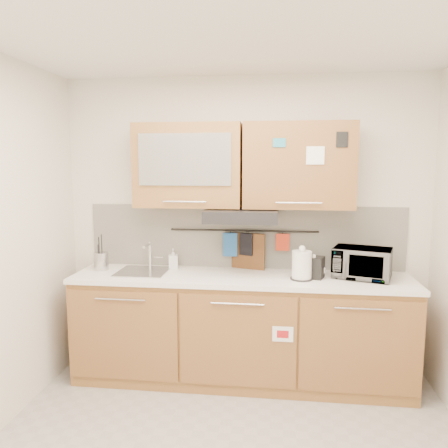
# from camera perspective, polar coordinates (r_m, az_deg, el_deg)

# --- Properties ---
(ceiling) EXTENTS (3.20, 3.20, 0.00)m
(ceiling) POSITION_cam_1_polar(r_m,az_deg,el_deg) (2.49, -0.06, 25.55)
(ceiling) COLOR white
(ceiling) RESTS_ON wall_back
(wall_back) EXTENTS (3.20, 0.00, 3.20)m
(wall_back) POSITION_cam_1_polar(r_m,az_deg,el_deg) (3.90, 2.63, -0.19)
(wall_back) COLOR silver
(wall_back) RESTS_ON ground
(base_cabinet) EXTENTS (2.80, 0.64, 0.88)m
(base_cabinet) POSITION_cam_1_polar(r_m,az_deg,el_deg) (3.84, 2.19, -14.19)
(base_cabinet) COLOR olive
(base_cabinet) RESTS_ON floor
(countertop) EXTENTS (2.82, 0.62, 0.04)m
(countertop) POSITION_cam_1_polar(r_m,az_deg,el_deg) (3.68, 2.22, -7.04)
(countertop) COLOR white
(countertop) RESTS_ON base_cabinet
(backsplash) EXTENTS (2.80, 0.02, 0.56)m
(backsplash) POSITION_cam_1_polar(r_m,az_deg,el_deg) (3.91, 2.61, -1.66)
(backsplash) COLOR silver
(backsplash) RESTS_ON countertop
(upper_cabinets) EXTENTS (1.82, 0.37, 0.70)m
(upper_cabinets) POSITION_cam_1_polar(r_m,az_deg,el_deg) (3.69, 2.40, 7.62)
(upper_cabinets) COLOR olive
(upper_cabinets) RESTS_ON wall_back
(range_hood) EXTENTS (0.60, 0.46, 0.10)m
(range_hood) POSITION_cam_1_polar(r_m,az_deg,el_deg) (3.64, 2.34, 1.14)
(range_hood) COLOR black
(range_hood) RESTS_ON upper_cabinets
(sink) EXTENTS (0.42, 0.40, 0.26)m
(sink) POSITION_cam_1_polar(r_m,az_deg,el_deg) (3.85, -10.52, -6.12)
(sink) COLOR silver
(sink) RESTS_ON countertop
(utensil_rail) EXTENTS (1.30, 0.02, 0.02)m
(utensil_rail) POSITION_cam_1_polar(r_m,az_deg,el_deg) (3.86, 2.57, -0.88)
(utensil_rail) COLOR black
(utensil_rail) RESTS_ON backsplash
(utensil_crock) EXTENTS (0.15, 0.15, 0.31)m
(utensil_crock) POSITION_cam_1_polar(r_m,az_deg,el_deg) (3.99, -15.74, -4.65)
(utensil_crock) COLOR #B1B1B6
(utensil_crock) RESTS_ON countertop
(kettle) EXTENTS (0.21, 0.20, 0.28)m
(kettle) POSITION_cam_1_polar(r_m,az_deg,el_deg) (3.58, 10.13, -5.41)
(kettle) COLOR silver
(kettle) RESTS_ON countertop
(toaster) EXTENTS (0.26, 0.21, 0.18)m
(toaster) POSITION_cam_1_polar(r_m,az_deg,el_deg) (3.66, 11.05, -5.47)
(toaster) COLOR black
(toaster) RESTS_ON countertop
(microwave) EXTENTS (0.52, 0.42, 0.25)m
(microwave) POSITION_cam_1_polar(r_m,az_deg,el_deg) (3.74, 17.57, -4.88)
(microwave) COLOR #999999
(microwave) RESTS_ON countertop
(soap_bottle) EXTENTS (0.10, 0.10, 0.18)m
(soap_bottle) POSITION_cam_1_polar(r_m,az_deg,el_deg) (3.93, -6.66, -4.49)
(soap_bottle) COLOR #999999
(soap_bottle) RESTS_ON countertop
(cutting_board) EXTENTS (0.30, 0.11, 0.38)m
(cutting_board) POSITION_cam_1_polar(r_m,az_deg,el_deg) (3.88, 3.16, -3.96)
(cutting_board) COLOR brown
(cutting_board) RESTS_ON utensil_rail
(oven_mitt) EXTENTS (0.13, 0.04, 0.21)m
(oven_mitt) POSITION_cam_1_polar(r_m,az_deg,el_deg) (3.87, 0.80, -2.70)
(oven_mitt) COLOR #22569B
(oven_mitt) RESTS_ON utensil_rail
(dark_pouch) EXTENTS (0.13, 0.08, 0.20)m
(dark_pouch) POSITION_cam_1_polar(r_m,az_deg,el_deg) (3.86, 2.95, -2.65)
(dark_pouch) COLOR black
(dark_pouch) RESTS_ON utensil_rail
(pot_holder) EXTENTS (0.12, 0.02, 0.15)m
(pot_holder) POSITION_cam_1_polar(r_m,az_deg,el_deg) (3.85, 7.65, -2.38)
(pot_holder) COLOR red
(pot_holder) RESTS_ON utensil_rail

